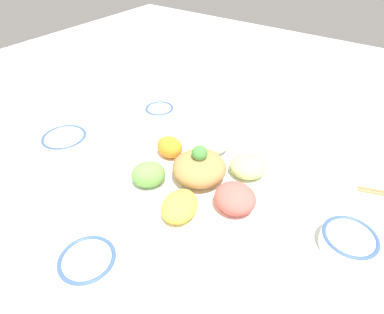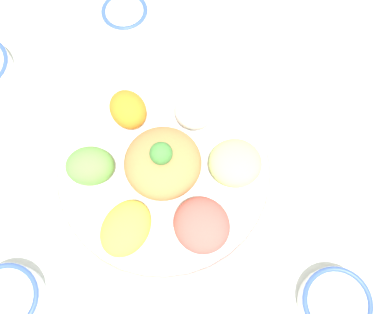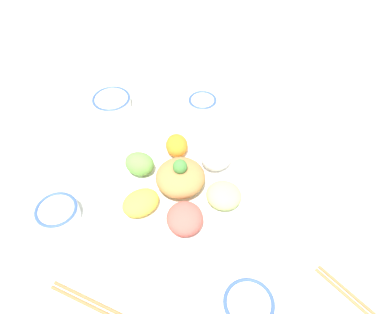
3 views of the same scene
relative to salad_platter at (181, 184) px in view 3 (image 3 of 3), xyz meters
The scene contains 9 objects.
ground_plane 0.04m from the salad_platter, 63.11° to the right, with size 2.40×2.40×0.00m, color silver.
salad_platter is the anchor object (origin of this frame).
sauce_bowl_red 0.29m from the salad_platter, 96.07° to the right, with size 0.09×0.09×0.04m.
rice_bowl_blue 0.31m from the salad_platter, ahead, with size 0.10×0.10×0.03m.
sauce_bowl_dark 0.37m from the salad_platter, 167.58° to the right, with size 0.11×0.11×0.03m.
rice_bowl_plain 0.30m from the salad_platter, 147.27° to the left, with size 0.08×0.08×0.04m.
chopsticks_pair_near 0.46m from the salad_platter, 30.04° to the left, with size 0.23×0.09×0.01m.
chopsticks_pair_far 0.32m from the salad_platter, 52.13° to the right, with size 0.16×0.15×0.01m.
serving_spoon_extra 0.41m from the salad_platter, 111.17° to the right, with size 0.12×0.09×0.01m.
Camera 3 is at (0.49, -0.15, 0.74)m, focal length 35.00 mm.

